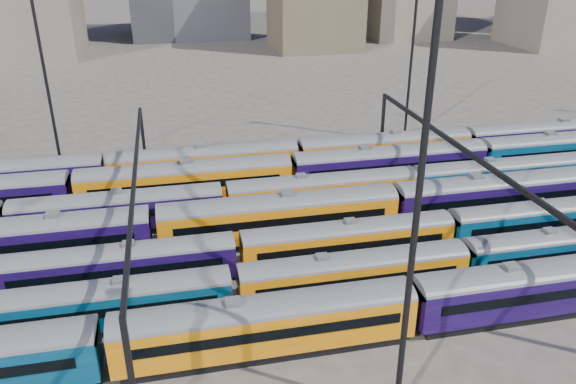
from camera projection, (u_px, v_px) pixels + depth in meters
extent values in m
plane|color=#45403A|center=(357.00, 232.00, 54.12)|extent=(500.00, 500.00, 0.00)
cube|color=black|center=(267.00, 348.00, 38.40)|extent=(19.30, 2.50, 0.71)
cube|color=#C26A07|center=(266.00, 326.00, 37.64)|extent=(20.32, 2.95, 2.95)
cylinder|color=#4C4C51|center=(266.00, 308.00, 37.03)|extent=(20.32, 2.95, 2.95)
cube|color=black|center=(270.00, 336.00, 36.16)|extent=(17.88, 0.06, 0.76)
cube|color=black|center=(262.00, 308.00, 38.82)|extent=(17.88, 0.06, 0.76)
cube|color=slate|center=(266.00, 298.00, 36.70)|extent=(1.02, 0.91, 0.36)
cube|color=black|center=(538.00, 308.00, 42.44)|extent=(19.30, 2.50, 0.71)
cube|color=#140736|center=(543.00, 288.00, 41.68)|extent=(20.32, 2.95, 2.95)
cylinder|color=#4C4C51|center=(547.00, 271.00, 41.07)|extent=(20.32, 2.95, 2.95)
cube|color=black|center=(557.00, 296.00, 40.20)|extent=(17.88, 0.06, 0.76)
cube|color=black|center=(532.00, 273.00, 42.86)|extent=(17.88, 0.06, 0.76)
cube|color=slate|center=(549.00, 262.00, 40.74)|extent=(1.02, 0.91, 0.36)
cube|color=black|center=(108.00, 324.00, 40.76)|extent=(17.17, 2.23, 0.63)
cube|color=#053251|center=(105.00, 306.00, 40.09)|extent=(18.07, 2.62, 2.62)
cylinder|color=#4C4C51|center=(102.00, 291.00, 39.55)|extent=(18.07, 2.62, 2.62)
cube|color=black|center=(102.00, 313.00, 38.78)|extent=(15.90, 0.06, 0.68)
cube|color=black|center=(105.00, 292.00, 41.14)|extent=(15.90, 0.06, 0.68)
cube|color=slate|center=(101.00, 282.00, 39.26)|extent=(0.90, 0.81, 0.32)
cube|color=black|center=(353.00, 293.00, 44.37)|extent=(17.17, 2.23, 0.63)
cube|color=#C26A07|center=(354.00, 275.00, 43.69)|extent=(18.07, 2.62, 2.62)
cylinder|color=#4C4C51|center=(354.00, 261.00, 43.15)|extent=(18.07, 2.62, 2.62)
cube|color=black|center=(359.00, 281.00, 42.38)|extent=(15.90, 0.06, 0.68)
cube|color=black|center=(349.00, 263.00, 44.75)|extent=(15.90, 0.06, 0.68)
cube|color=slate|center=(355.00, 253.00, 42.86)|extent=(0.90, 0.81, 0.32)
cube|color=black|center=(561.00, 266.00, 47.98)|extent=(17.17, 2.23, 0.63)
cube|color=#053251|center=(565.00, 250.00, 47.30)|extent=(18.07, 2.62, 2.62)
cylinder|color=#4C4C51|center=(568.00, 236.00, 46.76)|extent=(18.07, 2.62, 2.62)
cube|color=black|center=(576.00, 254.00, 45.99)|extent=(15.90, 0.06, 0.68)
cube|color=black|center=(555.00, 239.00, 48.35)|extent=(15.90, 0.06, 0.68)
cube|color=slate|center=(570.00, 229.00, 46.47)|extent=(0.90, 0.81, 0.32)
cube|color=black|center=(122.00, 285.00, 45.35)|extent=(17.52, 2.27, 0.65)
cube|color=#140736|center=(119.00, 268.00, 44.66)|extent=(18.44, 2.67, 2.67)
cylinder|color=#4C4C51|center=(117.00, 253.00, 44.11)|extent=(18.44, 2.67, 2.67)
cube|color=black|center=(118.00, 273.00, 43.32)|extent=(16.23, 0.06, 0.69)
cube|color=black|center=(120.00, 255.00, 45.74)|extent=(16.23, 0.06, 0.69)
cube|color=slate|center=(116.00, 245.00, 43.81)|extent=(0.92, 0.83, 0.32)
cube|color=black|center=(347.00, 259.00, 49.03)|extent=(17.52, 2.27, 0.65)
cube|color=#C26A07|center=(348.00, 242.00, 48.34)|extent=(18.44, 2.67, 2.67)
cylinder|color=#4C4C51|center=(348.00, 229.00, 47.79)|extent=(18.44, 2.67, 2.67)
cube|color=black|center=(353.00, 247.00, 47.00)|extent=(16.23, 0.06, 0.69)
cube|color=black|center=(343.00, 232.00, 49.41)|extent=(16.23, 0.06, 0.69)
cube|color=slate|center=(349.00, 221.00, 47.49)|extent=(0.92, 0.83, 0.32)
cube|color=black|center=(540.00, 236.00, 52.70)|extent=(17.52, 2.27, 0.65)
cube|color=#053251|center=(544.00, 221.00, 52.02)|extent=(18.44, 2.67, 2.67)
cylinder|color=#4C4C51|center=(546.00, 208.00, 51.46)|extent=(18.44, 2.67, 2.67)
cube|color=black|center=(554.00, 224.00, 50.68)|extent=(16.23, 0.06, 0.69)
cube|color=black|center=(535.00, 211.00, 53.09)|extent=(16.23, 0.06, 0.69)
cube|color=slate|center=(548.00, 201.00, 51.17)|extent=(0.92, 0.83, 0.32)
cube|color=black|center=(22.00, 264.00, 48.13)|extent=(20.85, 2.70, 0.77)
cube|color=#140736|center=(18.00, 244.00, 47.31)|extent=(21.94, 3.18, 3.18)
cylinder|color=#4C4C51|center=(14.00, 227.00, 46.65)|extent=(21.94, 3.18, 3.18)
cube|color=black|center=(12.00, 250.00, 45.72)|extent=(19.31, 0.06, 0.82)
cube|color=black|center=(21.00, 231.00, 48.58)|extent=(19.31, 0.06, 0.82)
cube|color=slate|center=(12.00, 218.00, 46.30)|extent=(1.10, 0.99, 0.38)
cube|color=black|center=(279.00, 237.00, 52.48)|extent=(20.85, 2.70, 0.77)
cube|color=#C26A07|center=(279.00, 218.00, 51.66)|extent=(21.94, 3.18, 3.18)
cylinder|color=#4C4C51|center=(279.00, 203.00, 51.00)|extent=(21.94, 3.18, 3.18)
cube|color=black|center=(283.00, 222.00, 50.07)|extent=(19.31, 0.06, 0.82)
cube|color=black|center=(276.00, 207.00, 52.94)|extent=(19.31, 0.06, 0.82)
cube|color=slate|center=(279.00, 194.00, 50.65)|extent=(1.10, 0.99, 0.38)
cube|color=black|center=(497.00, 214.00, 56.84)|extent=(20.85, 2.70, 0.77)
cube|color=#140736|center=(500.00, 196.00, 56.02)|extent=(21.94, 3.18, 3.18)
cylinder|color=#4C4C51|center=(503.00, 182.00, 55.36)|extent=(21.94, 3.18, 3.18)
cube|color=black|center=(510.00, 200.00, 54.43)|extent=(19.31, 0.06, 0.82)
cube|color=black|center=(492.00, 186.00, 57.29)|extent=(19.31, 0.06, 0.82)
cube|color=slate|center=(504.00, 174.00, 55.01)|extent=(1.10, 0.99, 0.38)
cube|color=black|center=(121.00, 228.00, 54.13)|extent=(18.52, 2.40, 0.68)
cube|color=#140736|center=(119.00, 212.00, 53.41)|extent=(19.49, 2.83, 2.83)
cylinder|color=#4C4C51|center=(117.00, 199.00, 52.82)|extent=(19.49, 2.83, 2.83)
cube|color=black|center=(118.00, 216.00, 51.99)|extent=(17.15, 0.06, 0.73)
cube|color=black|center=(120.00, 203.00, 54.54)|extent=(17.15, 0.06, 0.73)
cube|color=slate|center=(116.00, 191.00, 52.51)|extent=(0.97, 0.88, 0.34)
cube|color=black|center=(322.00, 209.00, 58.01)|extent=(18.52, 2.40, 0.68)
cube|color=#C26A07|center=(323.00, 193.00, 57.29)|extent=(19.49, 2.83, 2.83)
cylinder|color=#4C4C51|center=(323.00, 181.00, 56.70)|extent=(19.49, 2.83, 2.83)
cube|color=black|center=(326.00, 196.00, 55.87)|extent=(17.15, 0.06, 0.73)
cube|color=black|center=(319.00, 185.00, 58.42)|extent=(17.15, 0.06, 0.73)
cube|color=slate|center=(323.00, 174.00, 56.39)|extent=(0.97, 0.88, 0.34)
cube|color=black|center=(498.00, 192.00, 61.89)|extent=(18.52, 2.40, 0.68)
cube|color=#053251|center=(500.00, 177.00, 61.17)|extent=(19.49, 2.83, 2.83)
cylinder|color=#4C4C51|center=(502.00, 165.00, 60.58)|extent=(19.49, 2.83, 2.83)
cube|color=black|center=(508.00, 179.00, 59.75)|extent=(17.15, 0.06, 0.73)
cube|color=black|center=(494.00, 169.00, 62.30)|extent=(17.15, 0.06, 0.73)
cube|color=slate|center=(503.00, 159.00, 60.27)|extent=(0.97, 0.88, 0.34)
cube|color=black|center=(187.00, 200.00, 59.83)|extent=(21.00, 2.72, 0.77)
cube|color=#C26A07|center=(186.00, 183.00, 59.01)|extent=(22.11, 3.21, 3.21)
cylinder|color=#4C4C51|center=(185.00, 169.00, 58.34)|extent=(22.11, 3.21, 3.21)
cube|color=black|center=(187.00, 186.00, 57.40)|extent=(19.46, 0.06, 0.83)
cube|color=black|center=(185.00, 174.00, 60.29)|extent=(19.46, 0.06, 0.83)
cube|color=slate|center=(184.00, 161.00, 57.99)|extent=(1.11, 0.99, 0.39)
cube|color=black|center=(388.00, 182.00, 64.22)|extent=(21.00, 2.72, 0.77)
cube|color=#140736|center=(389.00, 166.00, 63.39)|extent=(22.11, 3.21, 3.21)
cylinder|color=#4C4C51|center=(390.00, 153.00, 62.73)|extent=(22.11, 3.21, 3.21)
cube|color=black|center=(395.00, 168.00, 61.79)|extent=(19.46, 0.06, 0.83)
cube|color=black|center=(384.00, 158.00, 64.67)|extent=(19.46, 0.06, 0.83)
cube|color=slate|center=(391.00, 145.00, 62.37)|extent=(1.11, 0.99, 0.39)
cube|color=black|center=(563.00, 166.00, 68.60)|extent=(21.00, 2.72, 0.77)
cube|color=#053251|center=(566.00, 151.00, 67.78)|extent=(22.11, 3.21, 3.21)
cylinder|color=#4C4C51|center=(569.00, 139.00, 67.11)|extent=(22.11, 3.21, 3.21)
cube|color=black|center=(576.00, 153.00, 66.17)|extent=(19.46, 0.06, 0.83)
cube|color=black|center=(558.00, 144.00, 69.06)|extent=(19.46, 0.06, 0.83)
cube|color=slate|center=(570.00, 132.00, 66.76)|extent=(1.11, 0.99, 0.39)
cube|color=black|center=(5.00, 197.00, 60.56)|extent=(20.03, 2.60, 0.74)
cube|color=#140736|center=(1.00, 181.00, 59.78)|extent=(21.08, 3.06, 3.06)
cube|color=black|center=(4.00, 172.00, 61.00)|extent=(18.55, 0.06, 0.79)
cube|color=black|center=(206.00, 180.00, 64.75)|extent=(20.03, 2.60, 0.74)
cube|color=#C26A07|center=(205.00, 165.00, 63.96)|extent=(21.08, 3.06, 3.06)
cylinder|color=#4C4C51|center=(204.00, 152.00, 63.33)|extent=(21.08, 3.06, 3.06)
cube|color=black|center=(206.00, 167.00, 62.43)|extent=(18.55, 0.06, 0.79)
cube|color=black|center=(204.00, 157.00, 65.19)|extent=(18.55, 0.06, 0.79)
cube|color=slate|center=(204.00, 146.00, 62.99)|extent=(1.05, 0.95, 0.37)
cube|color=black|center=(383.00, 165.00, 68.94)|extent=(20.03, 2.60, 0.74)
cube|color=#C26A07|center=(384.00, 151.00, 68.15)|extent=(21.08, 3.06, 3.06)
cylinder|color=#4C4C51|center=(385.00, 139.00, 67.52)|extent=(21.08, 3.06, 3.06)
cube|color=black|center=(389.00, 153.00, 66.62)|extent=(18.55, 0.06, 0.79)
cube|color=black|center=(380.00, 144.00, 69.38)|extent=(18.55, 0.06, 0.79)
cube|color=slate|center=(386.00, 133.00, 67.18)|extent=(1.05, 0.95, 0.37)
cube|color=black|center=(540.00, 152.00, 73.12)|extent=(20.03, 2.60, 0.74)
cube|color=#140736|center=(543.00, 139.00, 72.34)|extent=(21.08, 3.06, 3.06)
cylinder|color=#4C4C51|center=(545.00, 127.00, 71.70)|extent=(21.08, 3.06, 3.06)
cube|color=black|center=(551.00, 140.00, 70.81)|extent=(18.55, 0.06, 0.79)
cube|color=black|center=(536.00, 132.00, 73.56)|extent=(18.55, 0.06, 0.79)
cube|color=slate|center=(546.00, 121.00, 71.37)|extent=(1.05, 0.95, 0.37)
cube|color=black|center=(131.00, 376.00, 30.81)|extent=(0.35, 0.35, 8.00)
cube|color=black|center=(144.00, 141.00, 66.38)|extent=(0.35, 0.35, 8.00)
cube|color=black|center=(135.00, 175.00, 47.02)|extent=(0.30, 40.00, 0.45)
cube|color=black|center=(383.00, 124.00, 72.18)|extent=(0.35, 0.35, 8.00)
cube|color=black|center=(462.00, 149.00, 52.82)|extent=(0.30, 40.00, 0.45)
cylinder|color=black|center=(44.00, 69.00, 62.71)|extent=(0.36, 0.36, 25.00)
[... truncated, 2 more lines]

